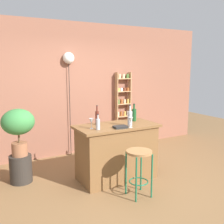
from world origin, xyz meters
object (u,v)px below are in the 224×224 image
Objects in this scene: bottle_vinegar at (130,118)px; bottle_spirits_clear at (134,114)px; cookbook at (120,127)px; pendant_globe_light at (69,59)px; wine_glass_left at (131,120)px; bottle_sauce_amber at (98,124)px; spice_shelf at (123,110)px; bottle_soda_blue at (97,117)px; bar_stool at (139,162)px; potted_plant at (18,125)px; plant_stool at (21,169)px; wine_glass_center at (91,121)px.

bottle_vinegar reaches higher than bottle_spirits_clear.
bottle_spirits_clear is 0.62m from cookbook.
bottle_spirits_clear is 1.47× the size of cookbook.
pendant_globe_light reaches higher than bottle_vinegar.
wine_glass_left is at bearing -129.13° from bottle_spirits_clear.
bottle_sauce_amber is at bearing 178.59° from bottle_vinegar.
bottle_sauce_amber is 0.37m from cookbook.
spice_shelf reaches higher than bottle_vinegar.
bar_stool is at bearing -74.43° from bottle_soda_blue.
potted_plant is 1.30m from bottle_sauce_amber.
bottle_spirits_clear reaches higher than bottle_sauce_amber.
pendant_globe_light is at bearing 37.36° from plant_stool.
spice_shelf is 2.18m from wine_glass_center.
spice_shelf is 2.27× the size of potted_plant.
bar_stool is 0.64m from cookbook.
wine_glass_center is 0.08× the size of pendant_globe_light.
cookbook reaches higher than bar_stool.
potted_plant is 0.35× the size of pendant_globe_light.
bottle_vinegar is 2.13× the size of wine_glass_center.
bottle_vinegar is 1.66× the size of cookbook.
bottle_vinegar is (1.61, -0.78, 0.84)m from plant_stool.
bottle_vinegar is (1.61, -0.78, 0.10)m from potted_plant.
bottle_sauce_amber is at bearing -131.07° from spice_shelf.
bottle_vinegar reaches higher than bottle_sauce_amber.
bottle_vinegar reaches higher than bottle_soda_blue.
plant_stool is 0.59× the size of potted_plant.
bottle_soda_blue reaches higher than wine_glass_left.
cookbook is (1.40, -0.85, 0.72)m from plant_stool.
bottle_sauce_amber reaches higher than plant_stool.
bar_stool is 2.49m from spice_shelf.
bar_stool is 4.22× the size of wine_glass_left.
pendant_globe_light reaches higher than wine_glass_center.
potted_plant is (-2.49, -0.89, 0.08)m from spice_shelf.
potted_plant is 1.80m from bottle_vinegar.
bar_stool is 2.14× the size of bottle_soda_blue.
bottle_spirits_clear is 0.52m from wine_glass_left.
bottle_sauce_amber is 0.53m from wine_glass_left.
spice_shelf is 5.67× the size of bottle_spirits_clear.
pendant_globe_light reaches higher than wine_glass_left.
spice_shelf is 8.34× the size of cookbook.
bar_stool is at bearing -55.12° from bottle_sauce_amber.
bottle_spirits_clear is 1.88× the size of wine_glass_center.
bottle_vinegar reaches higher than cookbook.
bottle_soda_blue reaches higher than bottle_sauce_amber.
spice_shelf is at bearing 64.42° from bar_stool.
bar_stool is 0.90× the size of potted_plant.
wine_glass_center is at bearing -34.07° from plant_stool.
bottle_sauce_amber reaches higher than cookbook.
potted_plant is 3.67× the size of cookbook.
potted_plant is at bearing 143.52° from bottle_sauce_amber.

